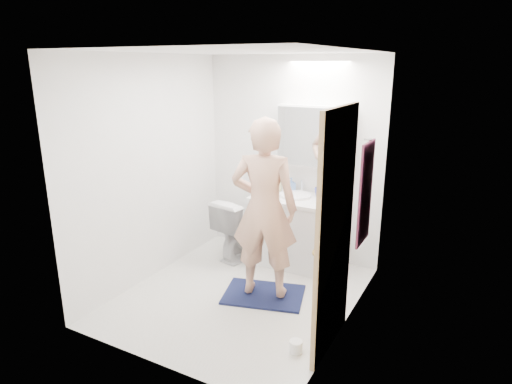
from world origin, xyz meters
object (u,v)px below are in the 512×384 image
Objects in this scene: toilet_paper_roll at (296,346)px; medicine_cabinet at (314,137)px; soap_bottle_b at (291,185)px; toilet at (242,227)px; person at (264,209)px; vanity_cabinet at (294,232)px; toothbrush_cup at (319,192)px; soap_bottle_a at (279,182)px.

medicine_cabinet is at bearing 108.07° from toilet_paper_roll.
toilet is at bearing -149.92° from soap_bottle_b.
person is at bearing -94.26° from medicine_cabinet.
medicine_cabinet is (0.13, 0.21, 1.11)m from vanity_cabinet.
toothbrush_cup is 1.96m from toilet_paper_roll.
toilet is at bearing 133.00° from toilet_paper_roll.
soap_bottle_a is at bearing -168.72° from soap_bottle_b.
medicine_cabinet is at bearing 8.41° from soap_bottle_a.
vanity_cabinet is at bearing -102.14° from person.
person is 1.06m from soap_bottle_a.
soap_bottle_a is 2.15m from toilet_paper_roll.
soap_bottle_a is 1.93× the size of toilet_paper_roll.
toilet is 1.16m from person.
vanity_cabinet reaches higher than toilet.
soap_bottle_a is at bearing -87.86° from person.
person is 1.06m from soap_bottle_b.
toilet_paper_roll is (0.65, -0.69, -0.89)m from person.
person is at bearing -86.43° from vanity_cabinet.
vanity_cabinet is 1.74m from toilet_paper_roll.
toothbrush_cup reaches higher than toilet_paper_roll.
toothbrush_cup is (0.87, 0.28, 0.49)m from toilet.
medicine_cabinet reaches higher than toilet.
toilet is at bearing -63.21° from person.
vanity_cabinet is 8.26× the size of toothbrush_cup.
vanity_cabinet is 0.56m from soap_bottle_b.
person is at bearing 133.53° from toilet_paper_roll.
soap_bottle_a is 1.20× the size of soap_bottle_b.
toilet is 4.25× the size of soap_bottle_b.
person is 16.39× the size of toothbrush_cup.
medicine_cabinet is at bearing 57.53° from vanity_cabinet.
soap_bottle_b is at bearing 176.79° from toothbrush_cup.
soap_bottle_a is at bearing -133.00° from toilet.
vanity_cabinet is at bearing -122.47° from medicine_cabinet.
medicine_cabinet reaches higher than toothbrush_cup.
soap_bottle_a is (-0.27, 0.15, 0.54)m from vanity_cabinet.
toothbrush_cup is 0.99× the size of toilet_paper_roll.
toilet_paper_roll is at bearing -71.93° from medicine_cabinet.
toilet_paper_roll is (0.98, -1.70, -0.88)m from soap_bottle_a.
toilet is 1.03m from toothbrush_cup.
toothbrush_cup is (0.36, -0.02, -0.04)m from soap_bottle_b.
vanity_cabinet is 1.02m from person.
soap_bottle_b is at bearing -96.14° from person.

